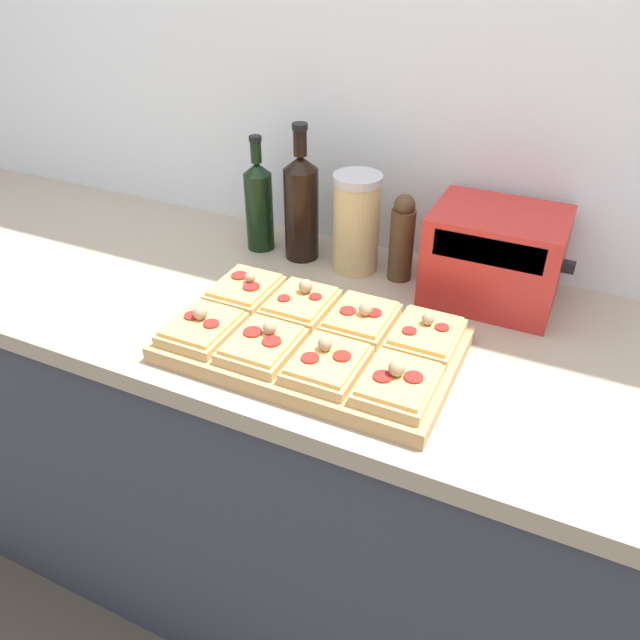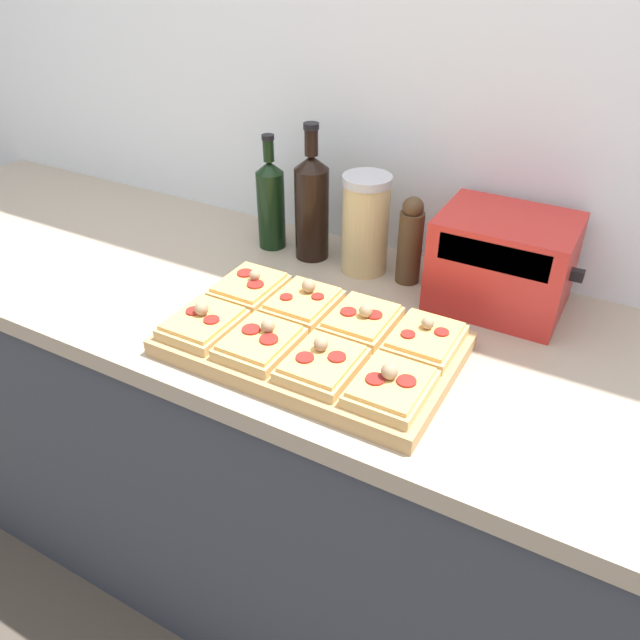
% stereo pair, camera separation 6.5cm
% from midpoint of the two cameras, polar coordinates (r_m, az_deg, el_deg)
% --- Properties ---
extents(wall_back, '(6.00, 0.06, 2.50)m').
position_cam_midpoint_polar(wall_back, '(1.44, 5.37, 18.28)').
color(wall_back, silver).
rests_on(wall_back, ground_plane).
extents(kitchen_counter, '(2.63, 0.67, 0.94)m').
position_cam_midpoint_polar(kitchen_counter, '(1.57, -0.86, -13.79)').
color(kitchen_counter, '#333842').
rests_on(kitchen_counter, ground_plane).
extents(cutting_board, '(0.52, 0.32, 0.03)m').
position_cam_midpoint_polar(cutting_board, '(1.15, -2.25, -2.27)').
color(cutting_board, tan).
rests_on(cutting_board, kitchen_counter).
extents(pizza_slice_back_left, '(0.12, 0.14, 0.05)m').
position_cam_midpoint_polar(pizza_slice_back_left, '(1.27, -8.34, 2.82)').
color(pizza_slice_back_left, tan).
rests_on(pizza_slice_back_left, cutting_board).
extents(pizza_slice_back_midleft, '(0.12, 0.14, 0.06)m').
position_cam_midpoint_polar(pizza_slice_back_midleft, '(1.22, -3.29, 1.58)').
color(pizza_slice_back_midleft, tan).
rests_on(pizza_slice_back_midleft, cutting_board).
extents(pizza_slice_back_midright, '(0.12, 0.14, 0.05)m').
position_cam_midpoint_polar(pizza_slice_back_midright, '(1.17, 2.19, 0.14)').
color(pizza_slice_back_midright, tan).
rests_on(pizza_slice_back_midright, cutting_board).
extents(pizza_slice_back_right, '(0.12, 0.14, 0.05)m').
position_cam_midpoint_polar(pizza_slice_back_right, '(1.13, 8.06, -1.36)').
color(pizza_slice_back_right, tan).
rests_on(pizza_slice_back_right, cutting_board).
extents(pizza_slice_front_left, '(0.12, 0.14, 0.05)m').
position_cam_midpoint_polar(pizza_slice_front_left, '(1.17, -12.31, -0.65)').
color(pizza_slice_front_left, tan).
rests_on(pizza_slice_front_left, cutting_board).
extents(pizza_slice_front_midleft, '(0.12, 0.14, 0.05)m').
position_cam_midpoint_polar(pizza_slice_front_midleft, '(1.11, -6.97, -2.23)').
color(pizza_slice_front_midleft, tan).
rests_on(pizza_slice_front_midleft, cutting_board).
extents(pizza_slice_front_midright, '(0.12, 0.14, 0.05)m').
position_cam_midpoint_polar(pizza_slice_front_midright, '(1.06, -1.11, -3.95)').
color(pizza_slice_front_midright, tan).
rests_on(pizza_slice_front_midright, cutting_board).
extents(pizza_slice_front_right, '(0.12, 0.14, 0.06)m').
position_cam_midpoint_polar(pizza_slice_front_right, '(1.02, 5.33, -5.79)').
color(pizza_slice_front_right, tan).
rests_on(pizza_slice_front_right, cutting_board).
extents(olive_oil_bottle, '(0.06, 0.06, 0.27)m').
position_cam_midpoint_polar(olive_oil_bottle, '(1.49, -6.87, 10.46)').
color(olive_oil_bottle, black).
rests_on(olive_oil_bottle, kitchen_counter).
extents(wine_bottle, '(0.08, 0.08, 0.31)m').
position_cam_midpoint_polar(wine_bottle, '(1.43, -3.05, 10.40)').
color(wine_bottle, black).
rests_on(wine_bottle, kitchen_counter).
extents(grain_jar_tall, '(0.11, 0.11, 0.22)m').
position_cam_midpoint_polar(grain_jar_tall, '(1.38, 1.98, 8.83)').
color(grain_jar_tall, tan).
rests_on(grain_jar_tall, kitchen_counter).
extents(pepper_mill, '(0.05, 0.05, 0.20)m').
position_cam_midpoint_polar(pepper_mill, '(1.35, 6.13, 7.40)').
color(pepper_mill, '#47331E').
rests_on(pepper_mill, kitchen_counter).
extents(toaster_oven, '(0.28, 0.20, 0.19)m').
position_cam_midpoint_polar(toaster_oven, '(1.31, 14.29, 5.61)').
color(toaster_oven, red).
rests_on(toaster_oven, kitchen_counter).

